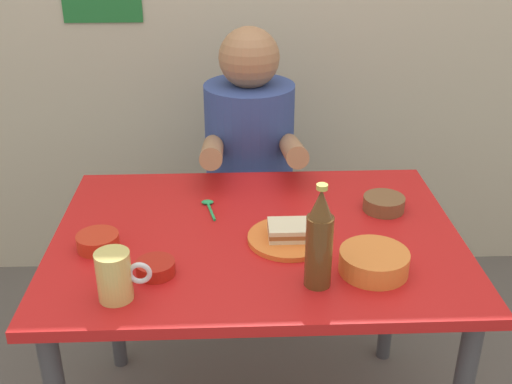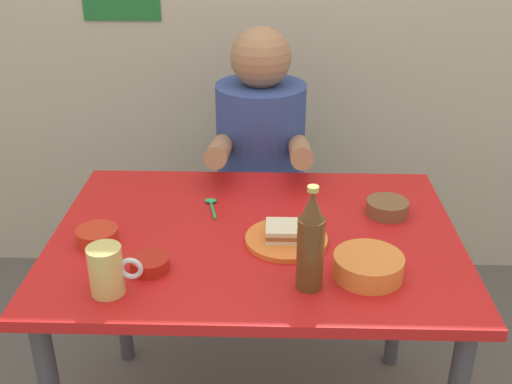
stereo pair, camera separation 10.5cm
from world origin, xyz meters
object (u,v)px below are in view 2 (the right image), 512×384
object	(u,v)px
stool	(261,239)
person_seated	(261,141)
beer_mug	(107,270)
beer_bottle	(311,243)
dining_table	(255,262)
sandwich	(287,231)
sambal_bowl_red	(150,263)
plate_orange	(286,239)

from	to	relation	value
stool	person_seated	bearing A→B (deg)	-90.00
beer_mug	beer_bottle	distance (m)	0.47
dining_table	sandwich	size ratio (longest dim) A/B	10.00
dining_table	beer_mug	world-z (taller)	beer_mug
dining_table	beer_mug	size ratio (longest dim) A/B	8.73
stool	beer_mug	size ratio (longest dim) A/B	3.57
dining_table	beer_bottle	size ratio (longest dim) A/B	4.20
sandwich	sambal_bowl_red	world-z (taller)	sandwich
dining_table	person_seated	size ratio (longest dim) A/B	1.53
beer_bottle	sambal_bowl_red	distance (m)	0.40
sambal_bowl_red	sandwich	bearing A→B (deg)	23.07
person_seated	plate_orange	size ratio (longest dim) A/B	3.27
stool	beer_mug	distance (m)	1.07
person_seated	beer_bottle	xyz separation A→B (m)	(0.13, -0.87, 0.09)
sandwich	beer_bottle	distance (m)	0.23
plate_orange	beer_mug	distance (m)	0.48
sandwich	beer_mug	world-z (taller)	beer_mug
beer_mug	sambal_bowl_red	xyz separation A→B (m)	(0.08, 0.10, -0.04)
stool	beer_bottle	bearing A→B (deg)	-81.53
dining_table	sambal_bowl_red	distance (m)	0.33
sandwich	person_seated	bearing A→B (deg)	96.96
dining_table	sandwich	distance (m)	0.16
plate_orange	sambal_bowl_red	distance (m)	0.37
beer_bottle	sandwich	bearing A→B (deg)	103.76
beer_mug	sambal_bowl_red	distance (m)	0.13
beer_mug	beer_bottle	world-z (taller)	beer_bottle
dining_table	person_seated	xyz separation A→B (m)	(0.00, 0.62, 0.12)
sandwich	beer_mug	size ratio (longest dim) A/B	0.87
stool	dining_table	bearing A→B (deg)	-90.24
stool	person_seated	world-z (taller)	person_seated
person_seated	beer_mug	size ratio (longest dim) A/B	5.71
plate_orange	person_seated	bearing A→B (deg)	96.96
stool	plate_orange	xyz separation A→B (m)	(0.08, -0.67, 0.40)
dining_table	plate_orange	xyz separation A→B (m)	(0.08, -0.04, 0.10)
stool	person_seated	distance (m)	0.42
plate_orange	sandwich	size ratio (longest dim) A/B	2.00
stool	sambal_bowl_red	xyz separation A→B (m)	(-0.26, -0.82, 0.41)
dining_table	beer_bottle	bearing A→B (deg)	-61.61
person_seated	beer_bottle	world-z (taller)	person_seated
dining_table	plate_orange	distance (m)	0.14
dining_table	sambal_bowl_red	size ratio (longest dim) A/B	11.46
plate_orange	sambal_bowl_red	size ratio (longest dim) A/B	2.29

